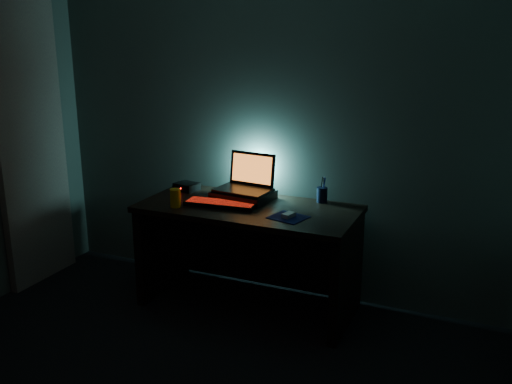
# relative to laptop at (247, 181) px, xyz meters

# --- Properties ---
(room) EXTENTS (3.50, 4.00, 2.50)m
(room) POSITION_rel_laptop_xyz_m (0.09, -1.80, 0.38)
(room) COLOR black
(room) RESTS_ON ground
(desk) EXTENTS (1.50, 0.70, 0.75)m
(desk) POSITION_rel_laptop_xyz_m (0.09, -0.13, -0.38)
(desk) COLOR black
(desk) RESTS_ON ground
(curtain) EXTENTS (0.06, 0.65, 2.30)m
(curtain) POSITION_rel_laptop_xyz_m (-1.62, -0.38, 0.28)
(curtain) COLOR #A9A387
(curtain) RESTS_ON ground
(riser) EXTENTS (0.43, 0.34, 0.06)m
(riser) POSITION_rel_laptop_xyz_m (-0.01, -0.05, -0.09)
(riser) COLOR black
(riser) RESTS_ON desk
(laptop) EXTENTS (0.40, 0.32, 0.26)m
(laptop) POSITION_rel_laptop_xyz_m (0.00, 0.00, 0.00)
(laptop) COLOR black
(laptop) RESTS_ON riser
(keyboard) EXTENTS (0.51, 0.21, 0.03)m
(keyboard) POSITION_rel_laptop_xyz_m (-0.08, -0.25, -0.11)
(keyboard) COLOR black
(keyboard) RESTS_ON desk
(mousepad) EXTENTS (0.26, 0.25, 0.00)m
(mousepad) POSITION_rel_laptop_xyz_m (0.43, -0.31, -0.12)
(mousepad) COLOR #0B154E
(mousepad) RESTS_ON desk
(mouse) EXTENTS (0.07, 0.10, 0.03)m
(mouse) POSITION_rel_laptop_xyz_m (0.43, -0.31, -0.10)
(mouse) COLOR #97989C
(mouse) RESTS_ON mousepad
(pen_cup) EXTENTS (0.08, 0.08, 0.11)m
(pen_cup) POSITION_rel_laptop_xyz_m (0.53, 0.11, -0.07)
(pen_cup) COLOR black
(pen_cup) RESTS_ON desk
(juice_glass) EXTENTS (0.09, 0.09, 0.13)m
(juice_glass) POSITION_rel_laptop_xyz_m (-0.35, -0.40, -0.06)
(juice_glass) COLOR #E0A90B
(juice_glass) RESTS_ON desk
(router) EXTENTS (0.19, 0.17, 0.06)m
(router) POSITION_rel_laptop_xyz_m (-0.50, 0.00, -0.09)
(router) COLOR black
(router) RESTS_ON desk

